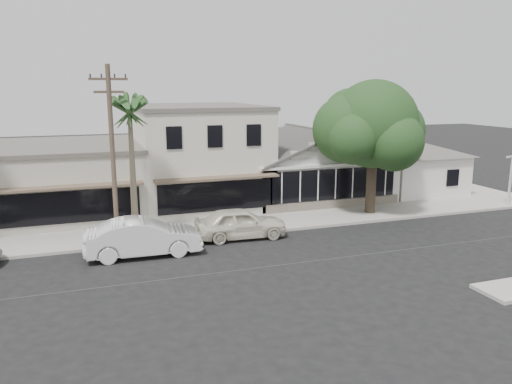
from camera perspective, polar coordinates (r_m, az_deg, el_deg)
name	(u,v)px	position (r m, az deg, el deg)	size (l,w,h in m)	color
ground	(325,260)	(23.79, 7.85, -7.67)	(140.00, 140.00, 0.00)	black
sidewalk_north	(135,235)	(27.88, -13.66, -4.80)	(90.00, 3.50, 0.15)	#9E9991
corner_shop	(309,162)	(36.22, 6.08, 3.41)	(10.40, 8.60, 5.10)	white
side_cottage	(412,173)	(39.77, 17.40, 2.06)	(6.00, 6.00, 3.00)	white
row_building_near	(197,157)	(34.51, -6.78, 4.04)	(8.00, 10.00, 6.50)	beige
row_building_midnear	(58,181)	(33.94, -21.73, 1.17)	(10.00, 10.00, 4.20)	beige
utility_pole	(113,153)	(25.32, -16.07, 4.32)	(1.80, 0.24, 9.00)	brown
car_0	(240,223)	(26.61, -1.80, -3.56)	(1.97, 4.89, 1.67)	silver
car_1	(143,237)	(24.49, -12.79, -5.07)	(1.90, 5.46, 1.80)	white
shade_tree	(371,127)	(31.78, 12.98, 7.29)	(7.58, 6.85, 8.41)	#433728
palm_east	(129,110)	(26.25, -14.26, 9.08)	(3.42, 3.42, 7.98)	#726651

